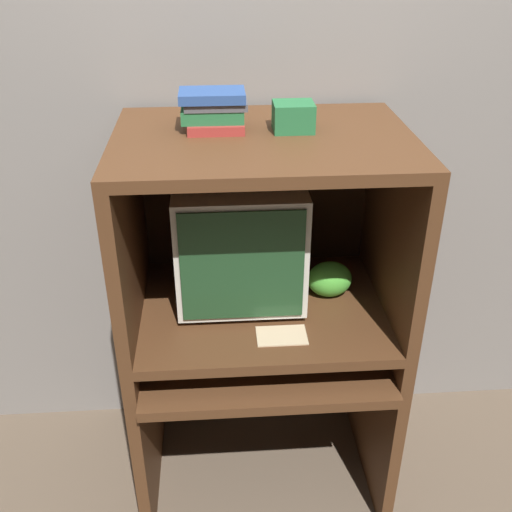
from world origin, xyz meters
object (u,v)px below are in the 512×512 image
storage_box (293,117)px  mouse (317,347)px  crt_monitor (239,236)px  keyboard (237,353)px  book_stack (214,110)px  snack_bag (330,279)px

storage_box → mouse: bearing=-57.5°
crt_monitor → keyboard: 0.39m
keyboard → crt_monitor: bearing=83.6°
keyboard → book_stack: bearing=106.1°
keyboard → mouse: bearing=1.4°
crt_monitor → storage_box: (0.16, -0.05, 0.42)m
keyboard → snack_bag: snack_bag is taller
crt_monitor → snack_bag: size_ratio=2.80×
keyboard → book_stack: book_stack is taller
mouse → book_stack: 0.86m
mouse → snack_bag: snack_bag is taller
book_stack → storage_box: size_ratio=1.65×
crt_monitor → mouse: crt_monitor is taller
snack_bag → book_stack: bearing=176.7°
crt_monitor → snack_bag: 0.35m
keyboard → snack_bag: bearing=24.1°
keyboard → storage_box: storage_box is taller
snack_bag → book_stack: 0.71m
crt_monitor → book_stack: size_ratio=2.17×
book_stack → mouse: bearing=-26.8°
crt_monitor → storage_box: 0.45m
crt_monitor → keyboard: bearing=-96.4°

